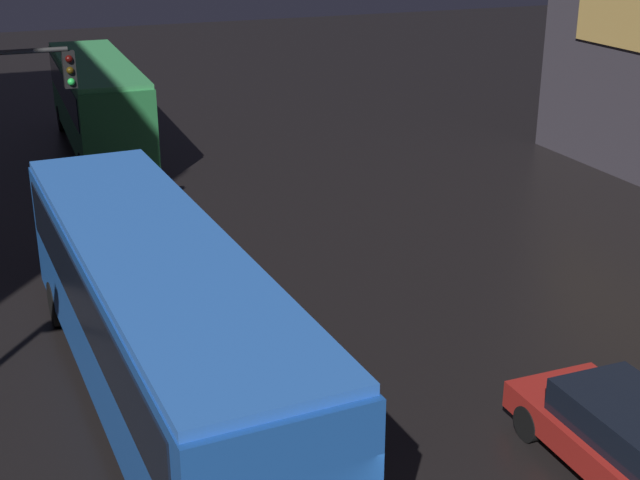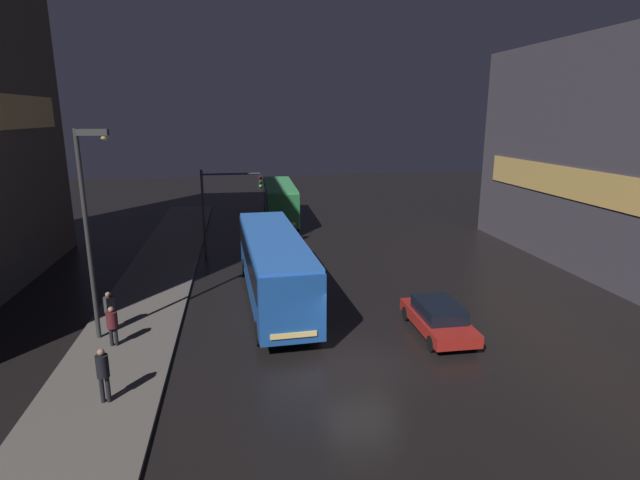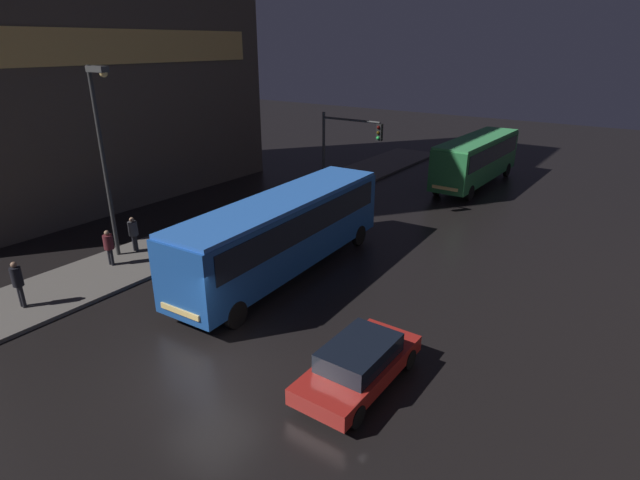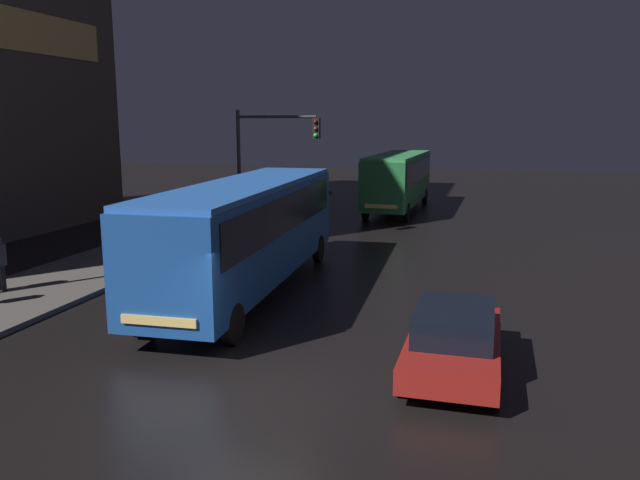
{
  "view_description": "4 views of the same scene",
  "coord_description": "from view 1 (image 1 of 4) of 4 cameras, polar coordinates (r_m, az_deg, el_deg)",
  "views": [
    {
      "loc": [
        -5.3,
        -7.18,
        8.86
      ],
      "look_at": [
        0.94,
        8.45,
        2.37
      ],
      "focal_mm": 50.0,
      "sensor_mm": 36.0,
      "label": 1
    },
    {
      "loc": [
        -4.2,
        -16.25,
        9.0
      ],
      "look_at": [
        0.07,
        10.13,
        2.28
      ],
      "focal_mm": 28.0,
      "sensor_mm": 36.0,
      "label": 2
    },
    {
      "loc": [
        9.88,
        -8.3,
        9.36
      ],
      "look_at": [
        -0.99,
        7.15,
        1.86
      ],
      "focal_mm": 28.0,
      "sensor_mm": 36.0,
      "label": 3
    },
    {
      "loc": [
        4.46,
        -10.6,
        5.25
      ],
      "look_at": [
        -0.82,
        8.43,
        1.46
      ],
      "focal_mm": 35.0,
      "sensor_mm": 36.0,
      "label": 4
    }
  ],
  "objects": [
    {
      "name": "bus_near",
      "position": [
        15.9,
        -10.34,
        -4.4
      ],
      "size": [
        3.14,
        12.08,
        3.42
      ],
      "rotation": [
        0.0,
        0.0,
        3.19
      ],
      "color": "#194793",
      "rests_on": "ground"
    },
    {
      "name": "car_taxi",
      "position": [
        15.46,
        19.27,
        -12.03
      ],
      "size": [
        1.93,
        4.49,
        1.37
      ],
      "rotation": [
        0.0,
        0.0,
        3.14
      ],
      "color": "maroon",
      "rests_on": "ground"
    },
    {
      "name": "bus_far",
      "position": [
        33.99,
        -14.02,
        8.94
      ],
      "size": [
        2.64,
        10.49,
        3.34
      ],
      "rotation": [
        0.0,
        0.0,
        3.12
      ],
      "color": "#236B38",
      "rests_on": "ground"
    }
  ]
}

